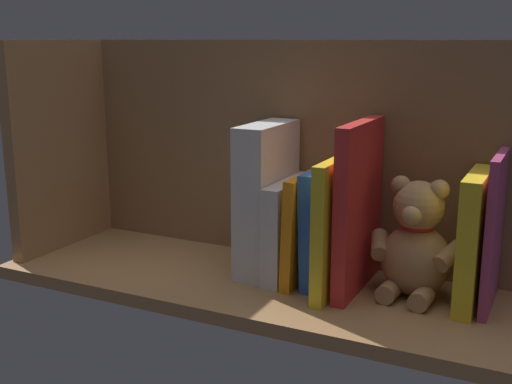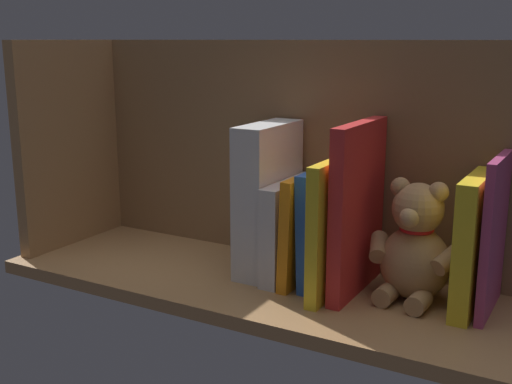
# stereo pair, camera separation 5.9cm
# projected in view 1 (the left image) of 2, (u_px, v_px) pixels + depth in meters

# --- Properties ---
(ground_plane) EXTENTS (0.87, 0.31, 0.02)m
(ground_plane) POSITION_uv_depth(u_px,v_px,m) (256.00, 283.00, 1.08)
(ground_plane) COLOR #A87A4C
(shelf_back_panel) EXTENTS (0.87, 0.02, 0.39)m
(shelf_back_panel) POSITION_uv_depth(u_px,v_px,m) (288.00, 151.00, 1.15)
(shelf_back_panel) COLOR olive
(shelf_back_panel) RESTS_ON ground_plane
(shelf_side_divider) EXTENTS (0.02, 0.25, 0.39)m
(shelf_side_divider) POSITION_uv_depth(u_px,v_px,m) (59.00, 145.00, 1.21)
(shelf_side_divider) COLOR #A87A4C
(shelf_side_divider) RESTS_ON ground_plane
(book_0) EXTENTS (0.01, 0.14, 0.23)m
(book_0) POSITION_uv_depth(u_px,v_px,m) (494.00, 232.00, 0.94)
(book_0) COLOR #B23F72
(book_0) RESTS_ON ground_plane
(book_1) EXTENTS (0.03, 0.15, 0.20)m
(book_1) POSITION_uv_depth(u_px,v_px,m) (474.00, 240.00, 0.95)
(book_1) COLOR yellow
(book_1) RESTS_ON ground_plane
(teddy_bear) EXTENTS (0.15, 0.12, 0.19)m
(teddy_bear) POSITION_uv_depth(u_px,v_px,m) (416.00, 245.00, 0.99)
(teddy_bear) COLOR tan
(teddy_bear) RESTS_ON ground_plane
(book_2) EXTENTS (0.02, 0.18, 0.27)m
(book_2) POSITION_uv_depth(u_px,v_px,m) (359.00, 207.00, 1.00)
(book_2) COLOR red
(book_2) RESTS_ON ground_plane
(book_3) EXTENTS (0.02, 0.20, 0.21)m
(book_3) POSITION_uv_depth(u_px,v_px,m) (339.00, 223.00, 1.01)
(book_3) COLOR yellow
(book_3) RESTS_ON ground_plane
(book_4) EXTENTS (0.04, 0.16, 0.19)m
(book_4) POSITION_uv_depth(u_px,v_px,m) (325.00, 225.00, 1.05)
(book_4) COLOR blue
(book_4) RESTS_ON ground_plane
(book_5) EXTENTS (0.02, 0.17, 0.18)m
(book_5) POSITION_uv_depth(u_px,v_px,m) (306.00, 226.00, 1.06)
(book_5) COLOR orange
(book_5) RESTS_ON ground_plane
(book_6) EXTENTS (0.03, 0.16, 0.16)m
(book_6) POSITION_uv_depth(u_px,v_px,m) (289.00, 228.00, 1.08)
(book_6) COLOR silver
(book_6) RESTS_ON ground_plane
(dictionary_thick_white) EXTENTS (0.05, 0.16, 0.25)m
(dictionary_thick_white) POSITION_uv_depth(u_px,v_px,m) (264.00, 198.00, 1.09)
(dictionary_thick_white) COLOR white
(dictionary_thick_white) RESTS_ON ground_plane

